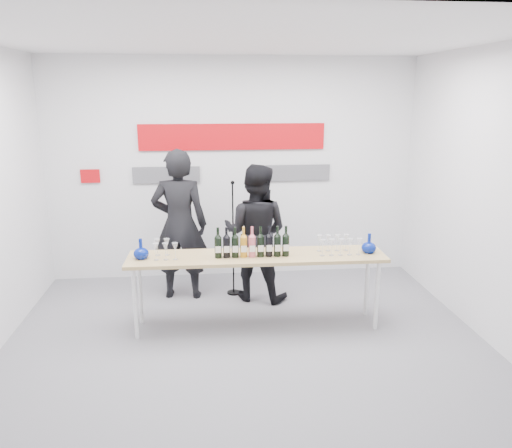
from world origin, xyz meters
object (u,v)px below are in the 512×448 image
object	(u,v)px
presenter_right	(256,233)
presenter_left	(180,225)
mic_stand	(233,260)
tasting_table	(257,261)

from	to	relation	value
presenter_right	presenter_left	bearing A→B (deg)	13.34
presenter_right	mic_stand	xyz separation A→B (m)	(-0.27, 0.15, -0.40)
presenter_left	presenter_right	distance (m)	0.95
tasting_table	presenter_left	size ratio (longest dim) A/B	1.48
presenter_right	mic_stand	world-z (taller)	presenter_right
presenter_right	mic_stand	size ratio (longest dim) A/B	1.15
presenter_left	mic_stand	bearing A→B (deg)	-173.43
tasting_table	mic_stand	xyz separation A→B (m)	(-0.20, 0.96, -0.32)
tasting_table	presenter_right	world-z (taller)	presenter_right
presenter_left	presenter_right	world-z (taller)	presenter_left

